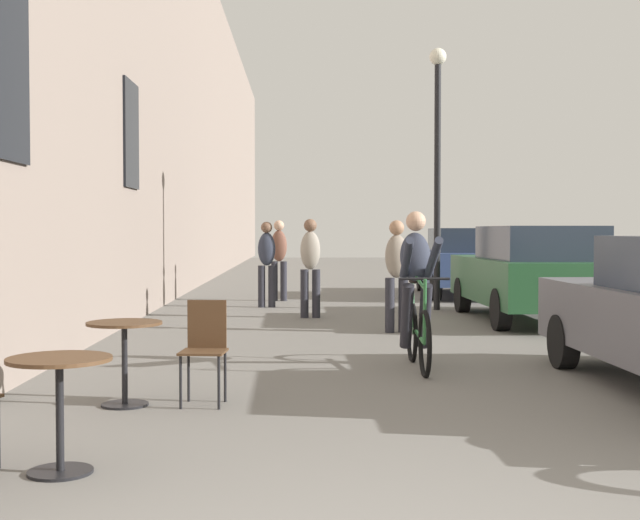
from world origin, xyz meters
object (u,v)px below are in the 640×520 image
cafe_table_mid (124,345)px  cafe_chair_mid_toward_street (205,344)px  pedestrian_furthest (279,255)px  cyclist_on_bicycle (417,293)px  cafe_table_near (60,389)px  street_lamp (438,144)px  pedestrian_mid (310,262)px  parked_car_third (465,261)px  pedestrian_far (267,259)px  parked_car_second (532,272)px  pedestrian_near (397,269)px

cafe_table_mid → cafe_chair_mid_toward_street: size_ratio=0.81×
pedestrian_furthest → cyclist_on_bicycle: bearing=-78.9°
cafe_table_near → pedestrian_furthest: size_ratio=0.42×
cyclist_on_bicycle → street_lamp: 7.22m
pedestrian_mid → parked_car_third: pedestrian_mid is taller
cafe_table_mid → pedestrian_far: (0.84, 9.42, 0.42)m
pedestrian_far → parked_car_third: (4.42, 2.85, -0.14)m
cyclist_on_bicycle → street_lamp: street_lamp is taller
cafe_table_near → pedestrian_far: pedestrian_far is taller
cafe_table_mid → pedestrian_far: pedestrian_far is taller
pedestrian_mid → street_lamp: street_lamp is taller
pedestrian_furthest → street_lamp: street_lamp is taller
cyclist_on_bicycle → parked_car_third: cyclist_on_bicycle is taller
cafe_table_near → pedestrian_far: bearing=85.9°
pedestrian_furthest → parked_car_second: bearing=-44.7°
cafe_table_mid → pedestrian_mid: bearing=77.3°
pedestrian_near → parked_car_second: size_ratio=0.37×
cafe_table_mid → parked_car_second: parked_car_second is taller
cyclist_on_bicycle → cafe_table_mid: bearing=-143.4°
cafe_chair_mid_toward_street → parked_car_third: size_ratio=0.20×
pedestrian_far → cafe_chair_mid_toward_street: bearing=-91.0°
cafe_chair_mid_toward_street → pedestrian_mid: size_ratio=0.53×
cafe_table_mid → pedestrian_far: bearing=84.9°
cafe_table_near → cyclist_on_bicycle: bearing=56.2°
cafe_chair_mid_toward_street → pedestrian_furthest: 10.91m
parked_car_second → pedestrian_mid: bearing=170.1°
pedestrian_near → parked_car_third: size_ratio=0.37×
parked_car_second → parked_car_third: bearing=90.5°
pedestrian_far → street_lamp: street_lamp is taller
pedestrian_furthest → parked_car_second: 6.01m
cafe_table_near → pedestrian_near: pedestrian_near is taller
pedestrian_near → parked_car_third: 7.41m
cafe_chair_mid_toward_street → parked_car_second: size_ratio=0.20×
parked_car_third → pedestrian_far: bearing=-147.2°
pedestrian_far → parked_car_third: 5.26m
cafe_chair_mid_toward_street → parked_car_third: (4.58, 12.19, 0.28)m
cyclist_on_bicycle → pedestrian_near: cyclist_on_bicycle is taller
cafe_table_near → cyclist_on_bicycle: size_ratio=0.41×
pedestrian_furthest → street_lamp: 4.30m
pedestrian_far → parked_car_third: pedestrian_far is taller
pedestrian_mid → parked_car_third: bearing=53.7°
parked_car_second → cyclist_on_bicycle: bearing=-118.4°
cafe_table_mid → parked_car_second: 8.58m
cyclist_on_bicycle → pedestrian_furthest: pedestrian_furthest is taller
cyclist_on_bicycle → street_lamp: (1.29, 6.72, 2.30)m
cyclist_on_bicycle → parked_car_third: bearing=76.4°
pedestrian_furthest → street_lamp: size_ratio=0.35×
pedestrian_near → pedestrian_far: bearing=116.3°
cafe_table_mid → cafe_chair_mid_toward_street: cafe_chair_mid_toward_street is taller
cafe_table_near → parked_car_third: parked_car_third is taller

